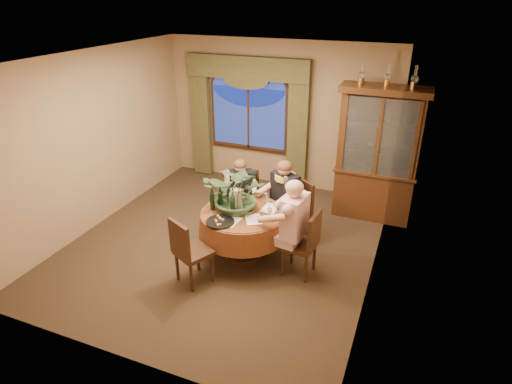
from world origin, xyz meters
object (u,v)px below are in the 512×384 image
at_px(person_pink, 294,229).
at_px(person_scarf, 285,201).
at_px(centerpiece_plant, 238,170).
at_px(chair_back, 246,202).
at_px(wine_bottle_1, 229,195).
at_px(wine_bottle_2, 233,202).
at_px(oil_lamp_right, 415,77).
at_px(wine_bottle_3, 220,195).
at_px(chair_front_left, 194,250).
at_px(person_back, 240,194).
at_px(oil_lamp_center, 388,75).
at_px(stoneware_vase, 237,199).
at_px(chair_back_right, 293,213).
at_px(wine_bottle_0, 220,197).
at_px(chair_right, 299,243).
at_px(wine_bottle_5, 231,199).
at_px(china_cabinet, 377,155).
at_px(dining_table, 243,235).
at_px(olive_bowl, 247,211).
at_px(wine_bottle_4, 212,199).
at_px(oil_lamp_left, 362,73).

height_order(person_pink, person_scarf, person_pink).
bearing_deg(centerpiece_plant, chair_back, 105.32).
xyz_separation_m(wine_bottle_1, wine_bottle_2, (0.15, -0.21, 0.00)).
height_order(oil_lamp_right, chair_back, oil_lamp_right).
bearing_deg(wine_bottle_3, chair_front_left, -89.69).
bearing_deg(person_back, oil_lamp_center, -173.83).
height_order(chair_back, stoneware_vase, stoneware_vase).
distance_m(chair_back_right, wine_bottle_1, 1.09).
relative_size(chair_back, wine_bottle_0, 2.91).
xyz_separation_m(stoneware_vase, centerpiece_plant, (0.02, 0.01, 0.45)).
xyz_separation_m(oil_lamp_center, person_scarf, (-1.16, -1.31, -1.75)).
relative_size(chair_right, person_pink, 0.68).
height_order(oil_lamp_right, wine_bottle_3, oil_lamp_right).
bearing_deg(person_back, wine_bottle_5, 78.57).
xyz_separation_m(wine_bottle_2, wine_bottle_3, (-0.27, 0.14, 0.00)).
bearing_deg(person_back, chair_back_right, 151.21).
distance_m(china_cabinet, wine_bottle_3, 2.75).
distance_m(china_cabinet, person_pink, 2.27).
relative_size(oil_lamp_center, person_pink, 0.24).
bearing_deg(person_back, person_scarf, 147.30).
distance_m(dining_table, chair_back, 0.84).
bearing_deg(wine_bottle_5, person_pink, -6.15).
bearing_deg(oil_lamp_center, chair_right, -108.46).
relative_size(chair_back_right, person_pink, 0.68).
relative_size(chair_back_right, wine_bottle_3, 2.91).
relative_size(oil_lamp_center, centerpiece_plant, 0.33).
height_order(wine_bottle_2, wine_bottle_5, same).
xyz_separation_m(chair_back, wine_bottle_1, (0.02, -0.65, 0.44)).
relative_size(chair_back, wine_bottle_5, 2.91).
height_order(chair_right, wine_bottle_5, wine_bottle_5).
bearing_deg(oil_lamp_right, chair_right, -117.60).
relative_size(dining_table, chair_back_right, 1.35).
bearing_deg(oil_lamp_center, chair_back, -146.68).
bearing_deg(olive_bowl, wine_bottle_4, -171.81).
bearing_deg(chair_back, person_scarf, 151.51).
height_order(oil_lamp_center, olive_bowl, oil_lamp_center).
xyz_separation_m(person_back, centerpiece_plant, (0.28, -0.69, 0.74)).
bearing_deg(wine_bottle_2, dining_table, 32.27).
distance_m(chair_right, olive_bowl, 0.86).
xyz_separation_m(stoneware_vase, wine_bottle_0, (-0.24, -0.06, 0.02)).
relative_size(person_pink, wine_bottle_4, 4.25).
relative_size(china_cabinet, chair_back_right, 2.34).
bearing_deg(chair_right, person_back, 60.47).
height_order(chair_right, centerpiece_plant, centerpiece_plant).
bearing_deg(stoneware_vase, wine_bottle_0, -164.94).
bearing_deg(oil_lamp_left, wine_bottle_4, -127.56).
xyz_separation_m(chair_back_right, centerpiece_plant, (-0.63, -0.65, 0.87)).
distance_m(chair_back, person_pink, 1.41).
height_order(dining_table, wine_bottle_3, wine_bottle_3).
relative_size(person_back, stoneware_vase, 4.09).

